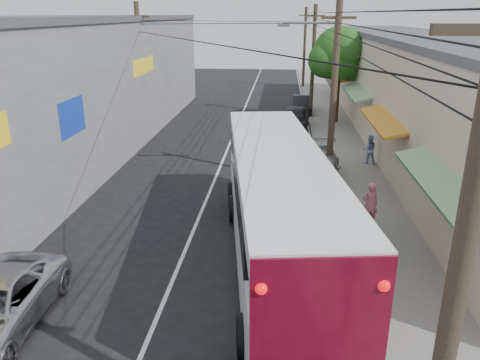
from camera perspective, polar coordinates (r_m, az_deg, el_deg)
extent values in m
cube|color=slate|center=(28.28, 12.03, 4.24)|extent=(3.00, 80.00, 0.12)
cube|color=beige|center=(30.49, 20.56, 10.20)|extent=(6.00, 40.00, 6.00)
cube|color=#4C4C51|center=(30.20, 21.28, 15.98)|extent=(6.20, 40.00, 0.30)
cube|color=#176516|center=(14.61, 23.51, 0.19)|extent=(1.39, 6.00, 0.46)
cube|color=orange|center=(22.07, 17.37, 7.09)|extent=(1.39, 6.00, 0.46)
cube|color=#176516|center=(29.81, 14.32, 10.44)|extent=(1.39, 6.00, 0.46)
cube|color=orange|center=(37.66, 12.50, 12.38)|extent=(1.39, 6.00, 0.46)
cube|color=#176516|center=(45.56, 11.30, 13.65)|extent=(1.39, 6.00, 0.46)
cube|color=gray|center=(27.89, -19.70, 10.56)|extent=(7.00, 36.00, 7.00)
cube|color=#4C4C51|center=(27.62, -20.59, 17.93)|extent=(7.20, 36.00, 0.30)
cube|color=#1433A5|center=(19.28, -19.92, 7.23)|extent=(0.12, 2.20, 1.40)
cube|color=yellow|center=(28.42, -11.75, 13.47)|extent=(0.12, 4.00, 0.90)
cylinder|color=#473828|center=(6.48, 24.63, -13.52)|extent=(0.28, 0.28, 8.00)
cylinder|color=#473828|center=(20.50, 11.31, 9.84)|extent=(0.28, 0.28, 8.00)
cube|color=#473828|center=(20.22, 11.94, 18.80)|extent=(1.40, 0.12, 0.12)
cylinder|color=#473828|center=(35.33, 8.88, 13.95)|extent=(0.28, 0.28, 8.00)
cube|color=#473828|center=(35.17, 9.17, 19.14)|extent=(1.40, 0.12, 0.12)
cylinder|color=#473828|center=(50.26, 7.87, 15.62)|extent=(0.28, 0.28, 8.00)
cube|color=#473828|center=(50.15, 8.05, 19.27)|extent=(1.40, 0.12, 0.12)
cylinder|color=#473828|center=(28.52, -11.97, 12.46)|extent=(0.28, 0.28, 8.00)
cube|color=#473828|center=(28.32, -12.45, 18.89)|extent=(1.40, 0.12, 0.12)
cylinder|color=#59595E|center=(20.13, 8.63, 18.41)|extent=(2.20, 0.10, 0.10)
cube|color=#59595E|center=(20.11, 5.32, 18.26)|extent=(0.50, 0.18, 0.12)
cylinder|color=#3F2B19|center=(33.74, 11.65, 10.10)|extent=(0.44, 0.44, 4.00)
sphere|color=#184813|center=(33.41, 11.99, 14.84)|extent=(3.60, 3.60, 3.60)
sphere|color=#184813|center=(34.18, 13.52, 13.81)|extent=(2.60, 2.60, 2.60)
sphere|color=#184813|center=(32.96, 10.42, 14.18)|extent=(2.40, 2.40, 2.40)
sphere|color=#184813|center=(32.44, 12.96, 15.35)|extent=(2.20, 2.20, 2.20)
sphere|color=#184813|center=(34.26, 11.33, 15.32)|extent=(2.00, 2.00, 2.00)
cube|color=white|center=(14.48, 4.56, -5.75)|extent=(4.13, 12.37, 1.92)
cube|color=black|center=(14.41, 4.47, 0.21)|extent=(3.88, 10.36, 1.01)
cube|color=white|center=(13.71, 4.80, 2.30)|extent=(4.13, 12.37, 0.51)
cube|color=maroon|center=(8.88, 9.65, -17.58)|extent=(2.50, 0.42, 2.93)
sphere|color=red|center=(8.19, 2.59, -13.07)|extent=(0.22, 0.22, 0.22)
sphere|color=red|center=(8.62, 17.12, -12.18)|extent=(0.22, 0.22, 0.22)
cylinder|color=black|center=(11.10, 0.40, -18.45)|extent=(0.44, 1.04, 1.01)
cylinder|color=black|center=(11.49, 13.73, -17.60)|extent=(0.44, 1.04, 1.01)
cylinder|color=black|center=(17.42, -0.83, -3.52)|extent=(0.44, 1.04, 1.01)
cylinder|color=black|center=(17.67, 7.40, -3.35)|extent=(0.44, 1.04, 1.01)
cylinder|color=black|center=(18.82, -0.98, -1.71)|extent=(0.44, 1.04, 1.01)
cylinder|color=black|center=(19.05, 6.65, -1.57)|extent=(0.44, 1.04, 1.01)
imported|color=gray|center=(21.20, 9.13, 1.35)|extent=(2.64, 5.62, 1.59)
imported|color=black|center=(31.70, 6.67, 7.50)|extent=(2.16, 4.62, 1.53)
imported|color=black|center=(37.23, 7.55, 9.11)|extent=(1.41, 4.03, 1.33)
imported|color=#CB6B86|center=(17.35, 15.55, -2.86)|extent=(0.64, 0.47, 1.62)
imported|color=#889EC6|center=(24.64, 15.48, 3.60)|extent=(0.72, 0.56, 1.46)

